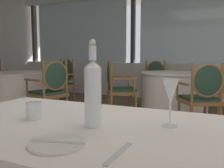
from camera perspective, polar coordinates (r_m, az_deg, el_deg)
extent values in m
cube|color=silver|center=(5.89, 19.17, 0.31)|extent=(9.93, 0.12, 0.85)
cube|color=silver|center=(6.92, -7.54, 11.82)|extent=(2.74, 0.02, 1.63)
cube|color=#333338|center=(7.83, -17.50, 10.97)|extent=(0.08, 0.14, 1.63)
cube|color=silver|center=(5.91, 19.67, 12.36)|extent=(2.74, 0.02, 1.63)
cube|color=#333338|center=(6.23, 4.90, 12.42)|extent=(0.08, 0.14, 1.63)
cube|color=white|center=(1.12, -7.87, -9.42)|extent=(1.40, 0.84, 0.02)
cylinder|color=silver|center=(0.87, -12.58, -13.30)|extent=(0.19, 0.19, 0.01)
cube|color=silver|center=(0.87, -12.59, -12.98)|extent=(0.19, 0.07, 0.00)
cube|color=silver|center=(0.78, 1.55, -15.70)|extent=(0.02, 0.19, 0.00)
cylinder|color=white|center=(1.04, -4.44, -3.06)|extent=(0.07, 0.07, 0.25)
cone|color=white|center=(1.02, -4.51, 4.65)|extent=(0.07, 0.07, 0.03)
cylinder|color=white|center=(1.02, -4.53, 7.17)|extent=(0.03, 0.03, 0.06)
sphere|color=silver|center=(1.02, -4.56, 9.52)|extent=(0.03, 0.03, 0.03)
cylinder|color=white|center=(1.08, 13.17, -9.42)|extent=(0.06, 0.06, 0.00)
cylinder|color=white|center=(1.07, 13.24, -7.02)|extent=(0.01, 0.01, 0.09)
cone|color=white|center=(1.05, 13.39, -1.72)|extent=(0.07, 0.07, 0.11)
cylinder|color=white|center=(1.23, -17.58, -5.81)|extent=(0.07, 0.07, 0.08)
cylinder|color=white|center=(4.36, 14.30, 2.48)|extent=(1.15, 1.15, 0.02)
cylinder|color=white|center=(4.40, 14.16, -2.39)|extent=(1.12, 1.12, 0.73)
cube|color=olive|center=(3.57, 19.49, -3.76)|extent=(0.63, 0.63, 0.05)
cube|color=#284738|center=(3.56, 19.52, -3.08)|extent=(0.58, 0.58, 0.04)
cylinder|color=olive|center=(3.71, 15.18, -6.74)|extent=(0.04, 0.04, 0.40)
cylinder|color=olive|center=(3.87, 20.70, -6.37)|extent=(0.04, 0.04, 0.40)
cylinder|color=olive|center=(3.35, 17.77, -8.27)|extent=(0.04, 0.04, 0.40)
cylinder|color=olive|center=(3.54, 23.73, -7.74)|extent=(0.04, 0.04, 0.40)
cylinder|color=olive|center=(3.26, 18.09, 0.25)|extent=(0.04, 0.04, 0.50)
cylinder|color=olive|center=(3.45, 24.12, 0.33)|extent=(0.04, 0.04, 0.50)
ellipsoid|color=#284738|center=(3.33, 21.33, 0.69)|extent=(0.36, 0.25, 0.42)
torus|color=olive|center=(3.33, 21.33, 0.69)|extent=(0.39, 0.25, 0.43)
cube|color=olive|center=(3.44, 15.77, 0.14)|extent=(0.22, 0.33, 0.03)
cylinder|color=olive|center=(3.59, 14.85, -1.35)|extent=(0.03, 0.03, 0.22)
cube|color=olive|center=(3.67, 23.00, 0.24)|extent=(0.22, 0.33, 0.03)
cylinder|color=olive|center=(3.80, 21.87, -1.16)|extent=(0.03, 0.03, 0.22)
cube|color=olive|center=(4.80, 24.46, -1.24)|extent=(0.63, 0.63, 0.05)
cube|color=#284738|center=(4.79, 24.48, -0.73)|extent=(0.58, 0.58, 0.04)
cylinder|color=olive|center=(4.56, 23.47, -4.48)|extent=(0.04, 0.04, 0.41)
cylinder|color=olive|center=(4.91, 21.11, -3.62)|extent=(0.04, 0.04, 0.41)
cylinder|color=olive|center=(4.49, 24.44, -0.01)|extent=(0.03, 0.03, 0.22)
cube|color=olive|center=(4.98, 22.90, 1.94)|extent=(0.33, 0.22, 0.03)
cylinder|color=olive|center=(4.92, 21.42, 0.67)|extent=(0.03, 0.03, 0.22)
cube|color=olive|center=(5.25, 10.59, 0.12)|extent=(0.63, 0.63, 0.05)
cube|color=#284738|center=(5.24, 10.60, 0.59)|extent=(0.58, 0.58, 0.04)
cylinder|color=olive|center=(5.16, 13.32, -2.74)|extent=(0.04, 0.04, 0.43)
cylinder|color=olive|center=(5.03, 9.04, -2.87)|extent=(0.04, 0.04, 0.43)
cylinder|color=olive|center=(5.53, 11.89, -2.07)|extent=(0.04, 0.04, 0.43)
cylinder|color=olive|center=(5.41, 7.88, -2.17)|extent=(0.04, 0.04, 0.43)
cylinder|color=olive|center=(5.48, 12.02, 3.01)|extent=(0.04, 0.04, 0.45)
cylinder|color=olive|center=(5.36, 7.96, 3.01)|extent=(0.04, 0.04, 0.45)
ellipsoid|color=#284738|center=(5.43, 9.97, 3.26)|extent=(0.36, 0.25, 0.38)
torus|color=olive|center=(5.43, 9.97, 3.26)|extent=(0.35, 0.23, 0.39)
cube|color=olive|center=(5.29, 13.30, 2.77)|extent=(0.22, 0.33, 0.03)
cylinder|color=olive|center=(5.16, 13.81, 1.44)|extent=(0.03, 0.03, 0.22)
cube|color=olive|center=(5.14, 8.05, 2.77)|extent=(0.22, 0.33, 0.03)
cylinder|color=olive|center=(5.01, 8.45, 1.40)|extent=(0.03, 0.03, 0.22)
cube|color=olive|center=(4.15, 2.28, -1.78)|extent=(0.63, 0.63, 0.05)
cube|color=#284738|center=(4.15, 2.28, -1.19)|extent=(0.58, 0.58, 0.04)
cylinder|color=olive|center=(4.42, 4.42, -4.28)|extent=(0.04, 0.04, 0.41)
cylinder|color=olive|center=(4.04, 5.54, -5.36)|extent=(0.04, 0.04, 0.41)
cylinder|color=olive|center=(4.36, -0.76, -4.42)|extent=(0.04, 0.04, 0.41)
cylinder|color=olive|center=(3.97, -0.13, -5.53)|extent=(0.04, 0.04, 0.41)
cylinder|color=olive|center=(4.29, -0.77, 2.13)|extent=(0.04, 0.04, 0.49)
cylinder|color=olive|center=(3.89, -0.13, 1.66)|extent=(0.04, 0.04, 0.49)
ellipsoid|color=#284738|center=(4.09, -0.68, 2.25)|extent=(0.25, 0.36, 0.41)
torus|color=olive|center=(4.09, -0.68, 2.25)|extent=(0.25, 0.38, 0.42)
cube|color=olive|center=(4.37, 2.03, 1.89)|extent=(0.33, 0.22, 0.03)
cylinder|color=olive|center=(4.41, 3.84, 0.48)|extent=(0.03, 0.03, 0.22)
cube|color=olive|center=(3.88, 3.18, 1.26)|extent=(0.33, 0.22, 0.03)
cylinder|color=olive|center=(3.92, 5.20, -0.32)|extent=(0.03, 0.03, 0.22)
cylinder|color=white|center=(4.61, -21.03, 2.46)|extent=(1.11, 1.11, 0.02)
cylinder|color=white|center=(4.65, -20.83, -2.15)|extent=(1.07, 1.07, 0.73)
cube|color=olive|center=(3.88, -14.61, -2.43)|extent=(0.57, 0.57, 0.05)
cube|color=#284738|center=(3.87, -14.63, -1.80)|extent=(0.53, 0.53, 0.04)
cylinder|color=olive|center=(3.98, -18.53, -5.76)|extent=(0.04, 0.04, 0.42)
cylinder|color=olive|center=(4.19, -13.81, -4.98)|extent=(0.04, 0.04, 0.42)
cylinder|color=olive|center=(3.65, -15.32, -6.78)|extent=(0.04, 0.04, 0.42)
cylinder|color=olive|center=(3.88, -10.38, -5.85)|extent=(0.04, 0.04, 0.42)
cylinder|color=olive|center=(3.57, -15.57, 1.23)|extent=(0.04, 0.04, 0.50)
cylinder|color=olive|center=(3.80, -10.54, 1.69)|extent=(0.04, 0.04, 0.50)
ellipsoid|color=#284738|center=(3.67, -12.85, 1.84)|extent=(0.16, 0.39, 0.42)
torus|color=olive|center=(3.67, -12.85, 1.84)|extent=(0.15, 0.42, 0.43)
cube|color=olive|center=(3.73, -18.06, 0.90)|extent=(0.36, 0.14, 0.03)
cylinder|color=olive|center=(3.86, -19.08, -0.59)|extent=(0.03, 0.03, 0.22)
cube|color=olive|center=(4.01, -11.93, 1.47)|extent=(0.36, 0.14, 0.03)
cylinder|color=olive|center=(4.13, -13.08, 0.06)|extent=(0.03, 0.03, 0.22)
cube|color=olive|center=(5.12, -12.02, -0.47)|extent=(0.57, 0.57, 0.05)
cube|color=#284738|center=(5.11, -12.03, 0.01)|extent=(0.53, 0.53, 0.04)
cylinder|color=olive|center=(4.87, -12.42, -3.47)|extent=(0.04, 0.04, 0.39)
cylinder|color=olive|center=(5.19, -15.06, -2.92)|extent=(0.04, 0.04, 0.39)
cylinder|color=olive|center=(5.12, -8.82, -2.91)|extent=(0.04, 0.04, 0.39)
cylinder|color=olive|center=(5.42, -11.55, -2.41)|extent=(0.04, 0.04, 0.39)
cylinder|color=olive|center=(5.06, -8.92, 2.81)|extent=(0.04, 0.04, 0.53)
cylinder|color=olive|center=(5.37, -11.68, 2.98)|extent=(0.04, 0.04, 0.53)
ellipsoid|color=#284738|center=(5.22, -10.22, 3.19)|extent=(0.39, 0.16, 0.44)
torus|color=olive|center=(5.22, -10.22, 3.19)|extent=(0.44, 0.16, 0.45)
cube|color=olive|center=(4.88, -10.51, 2.12)|extent=(0.14, 0.36, 0.03)
cylinder|color=olive|center=(4.81, -11.80, 0.70)|extent=(0.03, 0.03, 0.22)
cube|color=olive|center=(5.28, -13.90, 2.38)|extent=(0.14, 0.36, 0.03)
cylinder|color=olive|center=(5.21, -15.13, 1.07)|extent=(0.03, 0.03, 0.22)
cylinder|color=olive|center=(5.37, -22.38, -2.89)|extent=(0.04, 0.04, 0.39)
cylinder|color=olive|center=(5.73, -24.18, -2.40)|extent=(0.04, 0.04, 0.39)
cylinder|color=olive|center=(5.68, -24.43, 2.66)|extent=(0.04, 0.04, 0.52)
cube|color=olive|center=(5.50, -22.98, 2.19)|extent=(0.36, 0.14, 0.03)
cylinder|color=olive|center=(5.38, -22.27, 0.96)|extent=(0.03, 0.03, 0.22)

